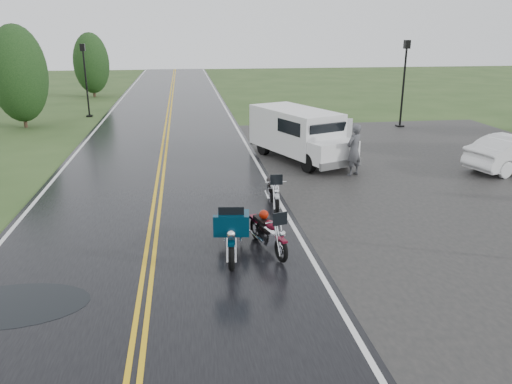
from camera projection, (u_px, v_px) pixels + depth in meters
The scene contains 12 objects.
ground at pixel (149, 265), 11.55m from camera, with size 120.00×120.00×0.00m, color #2D471E.
road at pixel (163, 159), 20.95m from camera, with size 8.00×100.00×0.04m, color black.
parking_pad at pixel (472, 182), 17.75m from camera, with size 14.00×24.00×0.03m, color black.
motorcycle_red at pixel (281, 241), 11.41m from camera, with size 0.72×1.98×1.17m, color #590A1A, non-canonical shape.
motorcycle_teal at pixel (231, 243), 10.96m from camera, with size 0.90×2.48×1.46m, color #05283C, non-canonical shape.
motorcycle_silver at pixel (277, 197), 14.37m from camera, with size 0.72×1.97×1.17m, color #B8BAC0, non-canonical shape.
van_white at pixel (309, 146), 18.59m from camera, with size 2.03×5.42×2.13m, color white, non-canonical shape.
person_at_van at pixel (354, 151), 18.29m from camera, with size 0.70×0.46×1.91m, color #45464A.
lamp_post_far_left at pixel (86, 81), 30.42m from camera, with size 0.38×0.38×4.43m, color black, non-canonical shape.
lamp_post_far_right at pixel (403, 84), 27.13m from camera, with size 0.40×0.40×4.71m, color black, non-canonical shape.
tree_left_mid at pixel (20, 84), 27.00m from camera, with size 3.01×3.01×4.71m, color #1E3D19, non-canonical shape.
tree_left_far at pixel (92, 70), 39.63m from camera, with size 2.78×2.78×4.28m, color #1E3D19, non-canonical shape.
Camera 1 is at (0.96, -10.70, 5.20)m, focal length 35.00 mm.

